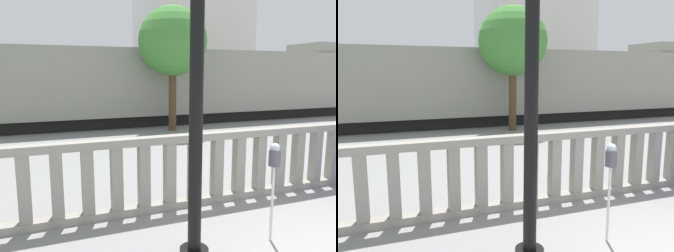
# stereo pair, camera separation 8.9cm
# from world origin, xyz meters

# --- Properties ---
(balustrade) EXTENTS (14.37, 0.24, 1.42)m
(balustrade) POSITION_xyz_m (0.00, 2.94, 0.71)
(balustrade) COLOR gray
(balustrade) RESTS_ON ground
(parking_meter) EXTENTS (0.17, 0.17, 1.54)m
(parking_meter) POSITION_xyz_m (-0.74, 1.24, 1.24)
(parking_meter) COLOR silver
(parking_meter) RESTS_ON ground
(train_near) EXTENTS (20.55, 3.07, 4.28)m
(train_near) POSITION_xyz_m (3.65, 13.33, 1.94)
(train_near) COLOR black
(train_near) RESTS_ON ground
(train_far) EXTENTS (21.40, 2.85, 4.50)m
(train_far) POSITION_xyz_m (-2.15, 28.77, 2.05)
(train_far) COLOR black
(train_far) RESTS_ON ground
(building_block) EXTENTS (9.86, 8.58, 15.73)m
(building_block) POSITION_xyz_m (10.41, 28.80, 7.86)
(building_block) COLOR beige
(building_block) RESTS_ON ground
(tree_left) EXTENTS (2.99, 2.99, 5.40)m
(tree_left) POSITION_xyz_m (1.41, 10.87, 3.88)
(tree_left) COLOR #4C3823
(tree_left) RESTS_ON ground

